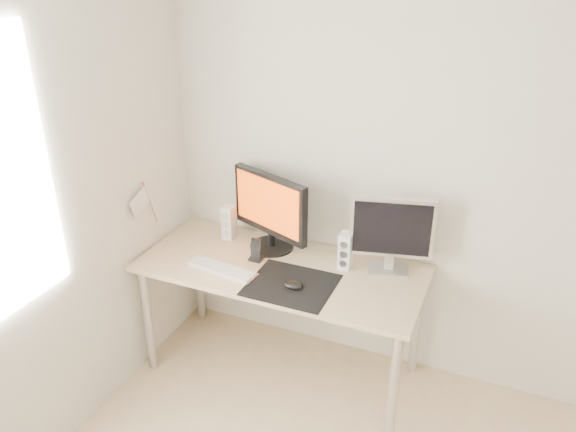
% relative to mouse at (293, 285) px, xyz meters
% --- Properties ---
extents(wall_back, '(3.50, 0.00, 3.50)m').
position_rel_mouse_xyz_m(wall_back, '(0.78, 0.56, 0.50)').
color(wall_back, white).
rests_on(wall_back, ground).
extents(mousepad, '(0.45, 0.40, 0.00)m').
position_rel_mouse_xyz_m(mousepad, '(-0.02, 0.03, -0.02)').
color(mousepad, black).
rests_on(mousepad, desk).
extents(mouse, '(0.10, 0.06, 0.04)m').
position_rel_mouse_xyz_m(mouse, '(0.00, 0.00, 0.00)').
color(mouse, black).
rests_on(mouse, mousepad).
extents(desk, '(1.60, 0.70, 0.73)m').
position_rel_mouse_xyz_m(desk, '(-0.15, 0.19, -0.10)').
color(desk, '#D1B587').
rests_on(desk, ground).
extents(main_monitor, '(0.53, 0.34, 0.47)m').
position_rel_mouse_xyz_m(main_monitor, '(-0.29, 0.36, 0.23)').
color(main_monitor, black).
rests_on(main_monitor, desk).
extents(second_monitor, '(0.45, 0.21, 0.43)m').
position_rel_mouse_xyz_m(second_monitor, '(0.42, 0.38, 0.22)').
color(second_monitor, silver).
rests_on(second_monitor, desk).
extents(speaker_left, '(0.07, 0.08, 0.21)m').
position_rel_mouse_xyz_m(speaker_left, '(-0.58, 0.38, 0.09)').
color(speaker_left, white).
rests_on(speaker_left, desk).
extents(speaker_right, '(0.07, 0.08, 0.21)m').
position_rel_mouse_xyz_m(speaker_right, '(0.19, 0.31, 0.09)').
color(speaker_right, white).
rests_on(speaker_right, desk).
extents(keyboard, '(0.43, 0.17, 0.02)m').
position_rel_mouse_xyz_m(keyboard, '(-0.44, 0.02, -0.01)').
color(keyboard, silver).
rests_on(keyboard, desk).
extents(phone_dock, '(0.08, 0.06, 0.13)m').
position_rel_mouse_xyz_m(phone_dock, '(-0.31, 0.20, 0.02)').
color(phone_dock, black).
rests_on(phone_dock, desk).
extents(pennant, '(0.01, 0.23, 0.29)m').
position_rel_mouse_xyz_m(pennant, '(-0.94, 0.04, 0.30)').
color(pennant, '#A57F54').
rests_on(pennant, wall_left).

